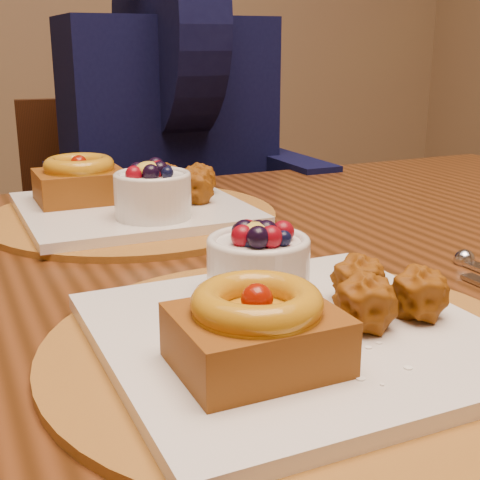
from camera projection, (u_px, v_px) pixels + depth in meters
name	position (u px, v px, depth m)	size (l,w,h in m)	color
dining_table	(193.00, 335.00, 0.72)	(1.60, 0.90, 0.76)	#351B09
place_setting_near	(289.00, 322.00, 0.50)	(0.38, 0.38, 0.08)	brown
place_setting_far	(131.00, 200.00, 0.87)	(0.38, 0.38, 0.09)	brown
chair_far	(126.00, 271.00, 1.53)	(0.45, 0.45, 0.86)	black
diner	(168.00, 113.00, 1.31)	(0.49, 0.47, 0.79)	black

